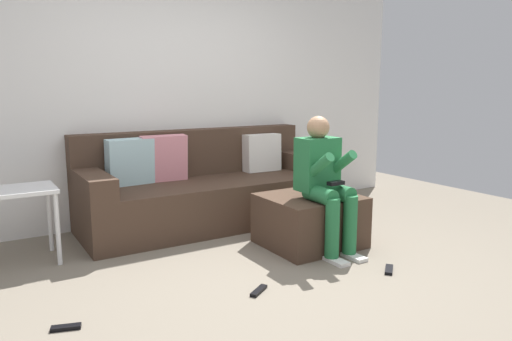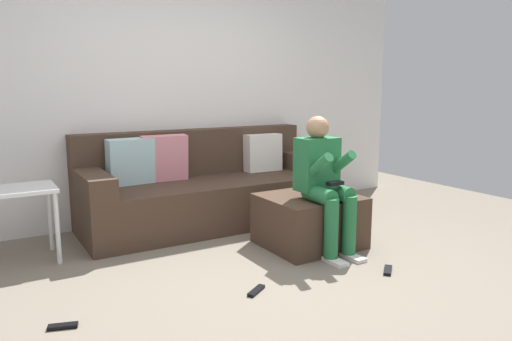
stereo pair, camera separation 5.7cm
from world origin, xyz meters
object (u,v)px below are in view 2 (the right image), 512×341
object	(u,v)px
person_seated	(324,178)
remote_near_ottoman	(388,270)
ottoman	(309,221)
side_table	(17,201)
remote_under_side_table	(63,326)
couch_sectional	(206,189)
remote_by_storage_bin	(256,291)

from	to	relation	value
person_seated	remote_near_ottoman	bearing A→B (deg)	-77.59
remote_near_ottoman	ottoman	bearing A→B (deg)	58.72
ottoman	person_seated	size ratio (longest dim) A/B	0.69
ottoman	side_table	xyz separation A→B (m)	(-2.19, 0.83, 0.28)
remote_under_side_table	couch_sectional	bearing A→B (deg)	61.13
ottoman	person_seated	distance (m)	0.45
person_seated	remote_under_side_table	distance (m)	2.20
couch_sectional	ottoman	bearing A→B (deg)	-66.51
couch_sectional	remote_by_storage_bin	size ratio (longest dim) A/B	13.59
side_table	couch_sectional	bearing A→B (deg)	8.84
side_table	remote_near_ottoman	world-z (taller)	side_table
side_table	remote_under_side_table	world-z (taller)	side_table
couch_sectional	remote_near_ottoman	bearing A→B (deg)	-72.18
couch_sectional	remote_by_storage_bin	distance (m)	1.79
remote_by_storage_bin	remote_under_side_table	distance (m)	1.21
remote_near_ottoman	remote_by_storage_bin	distance (m)	1.05
person_seated	remote_by_storage_bin	world-z (taller)	person_seated
person_seated	remote_by_storage_bin	xyz separation A→B (m)	(-0.90, -0.42, -0.61)
couch_sectional	remote_under_side_table	size ratio (longest dim) A/B	15.15
couch_sectional	person_seated	xyz separation A→B (m)	(0.47, -1.28, 0.28)
person_seated	remote_by_storage_bin	size ratio (longest dim) A/B	6.18
remote_near_ottoman	side_table	bearing A→B (deg)	104.35
side_table	remote_by_storage_bin	world-z (taller)	side_table
person_seated	remote_near_ottoman	distance (m)	0.87
ottoman	couch_sectional	bearing A→B (deg)	113.49
remote_near_ottoman	remote_under_side_table	xyz separation A→B (m)	(-2.23, 0.34, 0.00)
side_table	remote_near_ottoman	xyz separation A→B (m)	(2.33, -1.63, -0.49)
ottoman	remote_by_storage_bin	world-z (taller)	ottoman
ottoman	remote_by_storage_bin	xyz separation A→B (m)	(-0.90, -0.61, -0.21)
ottoman	side_table	bearing A→B (deg)	159.34
person_seated	remote_near_ottoman	size ratio (longest dim) A/B	6.23
ottoman	side_table	world-z (taller)	side_table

